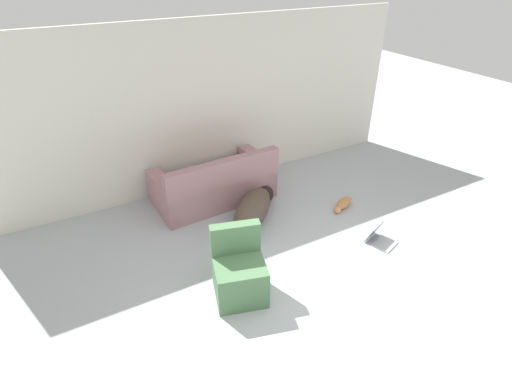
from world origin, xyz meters
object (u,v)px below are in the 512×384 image
cat (343,204)px  side_chair (239,273)px  dog (254,208)px  laptop_open (378,236)px  couch (215,185)px

cat → side_chair: (-2.15, -0.83, 0.23)m
dog → cat: bearing=-57.2°
dog → cat: (1.34, -0.35, -0.14)m
cat → laptop_open: laptop_open is taller
dog → side_chair: size_ratio=1.46×
dog → laptop_open: dog is taller
cat → dog: bearing=-40.2°
couch → side_chair: size_ratio=2.19×
cat → side_chair: 2.32m
dog → laptop_open: bearing=-87.6°
couch → dog: size_ratio=1.50×
laptop_open → cat: bearing=62.6°
cat → side_chair: bearing=-4.7°
couch → cat: bearing=142.3°
couch → cat: 1.96m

